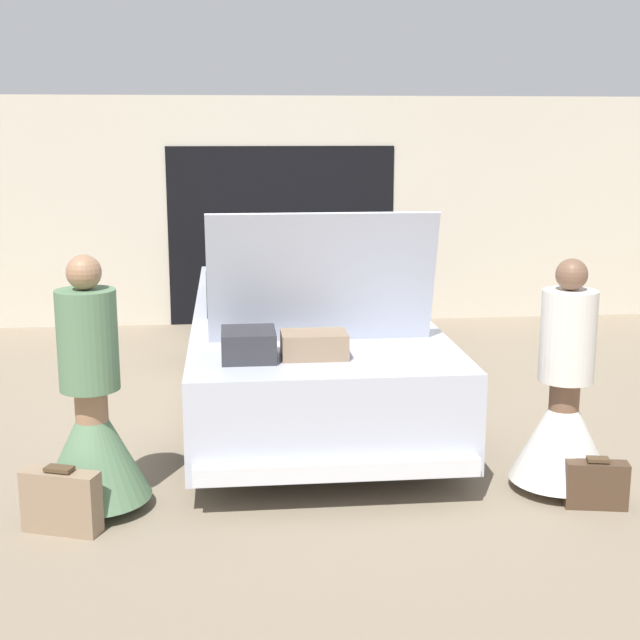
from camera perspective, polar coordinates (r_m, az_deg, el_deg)
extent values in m
plane|color=#7F705B|center=(8.12, -0.96, -5.12)|extent=(40.00, 40.00, 0.00)
cube|color=beige|center=(11.18, -2.50, 6.97)|extent=(12.00, 0.12, 2.80)
cube|color=black|center=(11.14, -2.47, 5.40)|extent=(2.80, 0.02, 2.20)
cube|color=#B2B7C6|center=(7.98, -0.97, -1.51)|extent=(1.94, 4.76, 0.69)
cube|color=#1E2328|center=(8.15, -1.16, 2.66)|extent=(1.71, 1.52, 0.39)
cylinder|color=black|center=(9.43, -7.20, -0.50)|extent=(0.18, 0.72, 0.72)
cylinder|color=black|center=(9.55, 3.64, -0.26)|extent=(0.18, 0.72, 0.72)
cylinder|color=black|center=(6.62, -7.70, -6.01)|extent=(0.18, 0.72, 0.72)
cylinder|color=black|center=(6.80, 7.70, -5.52)|extent=(0.18, 0.72, 0.72)
cube|color=silver|center=(5.75, 1.16, -9.61)|extent=(1.84, 0.10, 0.12)
cube|color=#B2B7C6|center=(6.40, 0.12, 2.66)|extent=(1.65, 0.29, 0.97)
cube|color=#2D2D33|center=(6.08, -4.60, -1.58)|extent=(0.37, 0.41, 0.20)
cube|color=#8C7259|center=(6.10, -0.38, -1.59)|extent=(0.45, 0.30, 0.18)
cylinder|color=#997051|center=(5.94, -14.27, -8.02)|extent=(0.21, 0.21, 0.80)
cone|color=#567A56|center=(5.93, -14.30, -7.66)|extent=(0.72, 0.72, 0.72)
cylinder|color=#567A56|center=(5.74, -14.65, -1.25)|extent=(0.38, 0.38, 0.64)
sphere|color=#997051|center=(5.65, -14.88, 2.97)|extent=(0.22, 0.22, 0.22)
cylinder|color=brown|center=(6.27, 15.23, -7.14)|extent=(0.20, 0.20, 0.77)
cone|color=silver|center=(6.26, 15.25, -6.81)|extent=(0.69, 0.69, 0.69)
cylinder|color=silver|center=(6.09, 15.59, -0.99)|extent=(0.36, 0.36, 0.61)
sphere|color=brown|center=(6.01, 15.81, 2.82)|extent=(0.21, 0.21, 0.21)
cube|color=#8C7259|center=(5.74, -16.22, -11.11)|extent=(0.50, 0.30, 0.39)
cube|color=#4C3823|center=(5.66, -16.35, -9.12)|extent=(0.19, 0.14, 0.02)
cube|color=#473323|center=(6.13, 17.26, -10.04)|extent=(0.41, 0.20, 0.31)
cube|color=#4C3823|center=(6.07, 17.37, -8.52)|extent=(0.15, 0.10, 0.02)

